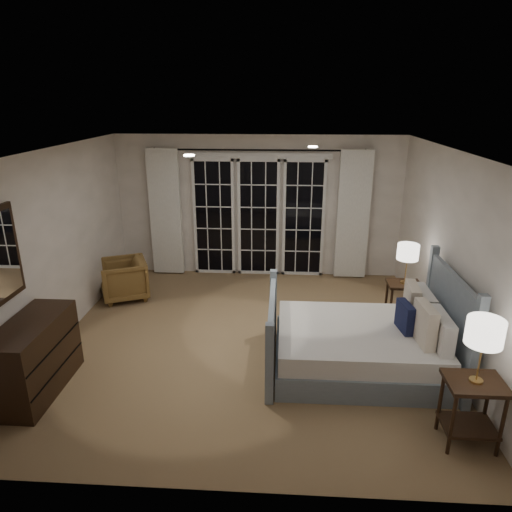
# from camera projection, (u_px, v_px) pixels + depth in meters

# --- Properties ---
(floor) EXTENTS (5.00, 5.00, 0.00)m
(floor) POSITION_uv_depth(u_px,v_px,m) (248.00, 340.00, 6.14)
(floor) COLOR olive
(floor) RESTS_ON ground
(ceiling) EXTENTS (5.00, 5.00, 0.00)m
(ceiling) POSITION_uv_depth(u_px,v_px,m) (247.00, 151.00, 5.31)
(ceiling) COLOR white
(ceiling) RESTS_ON wall_back
(wall_left) EXTENTS (0.02, 5.00, 2.50)m
(wall_left) POSITION_uv_depth(u_px,v_px,m) (54.00, 248.00, 5.87)
(wall_left) COLOR white
(wall_left) RESTS_ON floor
(wall_right) EXTENTS (0.02, 5.00, 2.50)m
(wall_right) POSITION_uv_depth(u_px,v_px,m) (451.00, 256.00, 5.58)
(wall_right) COLOR white
(wall_right) RESTS_ON floor
(wall_back) EXTENTS (5.00, 0.02, 2.50)m
(wall_back) POSITION_uv_depth(u_px,v_px,m) (259.00, 207.00, 8.08)
(wall_back) COLOR white
(wall_back) RESTS_ON floor
(wall_front) EXTENTS (5.00, 0.02, 2.50)m
(wall_front) POSITION_uv_depth(u_px,v_px,m) (221.00, 361.00, 3.37)
(wall_front) COLOR white
(wall_front) RESTS_ON floor
(french_doors) EXTENTS (2.50, 0.04, 2.20)m
(french_doors) POSITION_uv_depth(u_px,v_px,m) (258.00, 216.00, 8.10)
(french_doors) COLOR black
(french_doors) RESTS_ON wall_back
(curtain_rod) EXTENTS (3.50, 0.03, 0.03)m
(curtain_rod) POSITION_uv_depth(u_px,v_px,m) (258.00, 150.00, 7.66)
(curtain_rod) COLOR black
(curtain_rod) RESTS_ON wall_back
(curtain_left) EXTENTS (0.55, 0.10, 2.25)m
(curtain_left) POSITION_uv_depth(u_px,v_px,m) (166.00, 213.00, 8.10)
(curtain_left) COLOR white
(curtain_left) RESTS_ON curtain_rod
(curtain_right) EXTENTS (0.55, 0.10, 2.25)m
(curtain_right) POSITION_uv_depth(u_px,v_px,m) (353.00, 215.00, 7.91)
(curtain_right) COLOR white
(curtain_right) RESTS_ON curtain_rod
(downlight_a) EXTENTS (0.12, 0.12, 0.01)m
(downlight_a) POSITION_uv_depth(u_px,v_px,m) (313.00, 147.00, 5.84)
(downlight_a) COLOR white
(downlight_a) RESTS_ON ceiling
(downlight_b) EXTENTS (0.12, 0.12, 0.01)m
(downlight_b) POSITION_uv_depth(u_px,v_px,m) (189.00, 155.00, 4.98)
(downlight_b) COLOR white
(downlight_b) RESTS_ON ceiling
(bed) EXTENTS (2.10, 1.50, 1.22)m
(bed) POSITION_uv_depth(u_px,v_px,m) (363.00, 344.00, 5.43)
(bed) COLOR gray
(bed) RESTS_ON floor
(nightstand_left) EXTENTS (0.52, 0.41, 0.67)m
(nightstand_left) POSITION_uv_depth(u_px,v_px,m) (472.00, 402.00, 4.18)
(nightstand_left) COLOR black
(nightstand_left) RESTS_ON floor
(nightstand_right) EXTENTS (0.46, 0.37, 0.60)m
(nightstand_right) POSITION_uv_depth(u_px,v_px,m) (403.00, 296.00, 6.53)
(nightstand_right) COLOR black
(nightstand_right) RESTS_ON floor
(lamp_left) EXTENTS (0.32, 0.32, 0.62)m
(lamp_left) POSITION_uv_depth(u_px,v_px,m) (485.00, 333.00, 3.94)
(lamp_left) COLOR tan
(lamp_left) RESTS_ON nightstand_left
(lamp_right) EXTENTS (0.30, 0.30, 0.57)m
(lamp_right) POSITION_uv_depth(u_px,v_px,m) (408.00, 252.00, 6.31)
(lamp_right) COLOR tan
(lamp_right) RESTS_ON nightstand_right
(armchair) EXTENTS (0.93, 0.92, 0.65)m
(armchair) POSITION_uv_depth(u_px,v_px,m) (124.00, 279.00, 7.33)
(armchair) COLOR brown
(armchair) RESTS_ON floor
(dresser) EXTENTS (0.50, 1.18, 0.84)m
(dresser) POSITION_uv_depth(u_px,v_px,m) (35.00, 357.00, 4.95)
(dresser) COLOR black
(dresser) RESTS_ON floor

